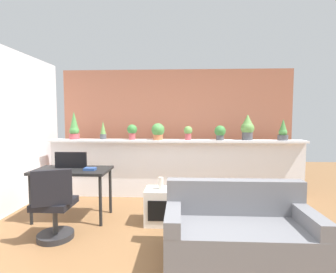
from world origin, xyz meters
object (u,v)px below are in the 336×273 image
(side_cube_shelf, at_px, (159,206))
(potted_plant_6, at_px, (247,127))
(potted_plant_5, at_px, (220,132))
(potted_plant_0, at_px, (74,127))
(potted_plant_2, at_px, (132,131))
(potted_plant_3, at_px, (158,131))
(office_chair, at_px, (54,210))
(vase_on_shelf, at_px, (161,183))
(potted_plant_1, at_px, (103,131))
(potted_plant_4, at_px, (188,132))
(desk, at_px, (72,175))
(tv_monitor, at_px, (71,160))
(couch, at_px, (239,233))
(potted_plant_7, at_px, (283,132))
(book_on_desk, at_px, (90,169))

(side_cube_shelf, bearing_deg, potted_plant_6, 38.21)
(potted_plant_5, bearing_deg, potted_plant_0, 178.62)
(potted_plant_2, xyz_separation_m, potted_plant_3, (0.49, -0.02, -0.00))
(potted_plant_0, distance_m, potted_plant_3, 1.61)
(potted_plant_2, distance_m, side_cube_shelf, 1.67)
(office_chair, distance_m, side_cube_shelf, 1.38)
(side_cube_shelf, bearing_deg, potted_plant_2, 117.15)
(side_cube_shelf, distance_m, vase_on_shelf, 0.34)
(potted_plant_0, xyz_separation_m, potted_plant_1, (0.56, 0.01, -0.07))
(potted_plant_0, relative_size, potted_plant_6, 1.12)
(potted_plant_4, xyz_separation_m, potted_plant_5, (0.58, -0.02, 0.00))
(desk, bearing_deg, potted_plant_6, 21.06)
(tv_monitor, relative_size, side_cube_shelf, 0.96)
(potted_plant_6, xyz_separation_m, desk, (-2.84, -1.09, -0.67))
(tv_monitor, distance_m, couch, 2.59)
(potted_plant_5, relative_size, side_cube_shelf, 0.54)
(potted_plant_3, relative_size, potted_plant_6, 0.65)
(potted_plant_2, xyz_separation_m, tv_monitor, (-0.75, -0.99, -0.39))
(desk, bearing_deg, potted_plant_7, 17.24)
(potted_plant_3, xyz_separation_m, book_on_desk, (-0.90, -1.12, -0.49))
(potted_plant_3, bearing_deg, potted_plant_1, 176.85)
(potted_plant_6, height_order, side_cube_shelf, potted_plant_6)
(potted_plant_4, bearing_deg, desk, -148.78)
(side_cube_shelf, relative_size, vase_on_shelf, 2.91)
(tv_monitor, bearing_deg, potted_plant_6, 19.34)
(vase_on_shelf, bearing_deg, potted_plant_0, 144.94)
(office_chair, bearing_deg, potted_plant_0, 105.17)
(potted_plant_5, bearing_deg, couch, -92.70)
(couch, bearing_deg, potted_plant_5, 87.30)
(desk, relative_size, side_cube_shelf, 2.20)
(book_on_desk, bearing_deg, potted_plant_4, 37.62)
(vase_on_shelf, bearing_deg, potted_plant_3, 96.96)
(potted_plant_0, distance_m, potted_plant_1, 0.56)
(desk, relative_size, office_chair, 1.21)
(potted_plant_7, relative_size, office_chair, 0.43)
(vase_on_shelf, bearing_deg, potted_plant_6, 38.96)
(potted_plant_1, bearing_deg, potted_plant_2, -4.30)
(office_chair, bearing_deg, potted_plant_2, 70.34)
(side_cube_shelf, height_order, vase_on_shelf, vase_on_shelf)
(tv_monitor, bearing_deg, couch, -25.14)
(potted_plant_5, height_order, couch, potted_plant_5)
(book_on_desk, bearing_deg, potted_plant_5, 28.38)
(potted_plant_1, relative_size, potted_plant_4, 1.36)
(potted_plant_5, height_order, vase_on_shelf, potted_plant_5)
(potted_plant_0, bearing_deg, potted_plant_5, -1.38)
(potted_plant_2, xyz_separation_m, side_cube_shelf, (0.61, -1.19, -1.01))
(potted_plant_2, xyz_separation_m, potted_plant_5, (1.63, -0.03, -0.02))
(tv_monitor, bearing_deg, potted_plant_0, 109.85)
(potted_plant_6, bearing_deg, potted_plant_5, -173.95)
(potted_plant_5, distance_m, office_chair, 2.98)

